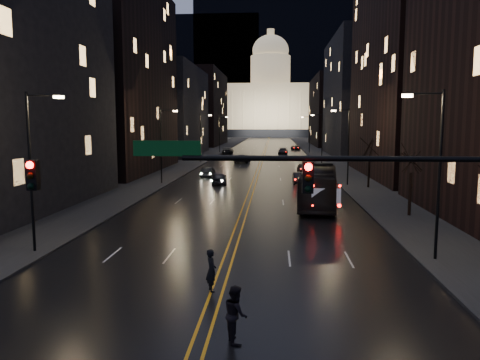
% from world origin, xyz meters
% --- Properties ---
extents(ground, '(900.00, 900.00, 0.00)m').
position_xyz_m(ground, '(0.00, 0.00, 0.00)').
color(ground, black).
rests_on(ground, ground).
extents(road, '(20.00, 320.00, 0.02)m').
position_xyz_m(road, '(0.00, 130.00, 0.01)').
color(road, black).
rests_on(road, ground).
extents(sidewalk_left, '(8.00, 320.00, 0.16)m').
position_xyz_m(sidewalk_left, '(-14.00, 130.00, 0.08)').
color(sidewalk_left, black).
rests_on(sidewalk_left, ground).
extents(sidewalk_right, '(8.00, 320.00, 0.16)m').
position_xyz_m(sidewalk_right, '(14.00, 130.00, 0.08)').
color(sidewalk_right, black).
rests_on(sidewalk_right, ground).
extents(center_line, '(0.62, 320.00, 0.01)m').
position_xyz_m(center_line, '(0.00, 130.00, 0.03)').
color(center_line, orange).
rests_on(center_line, road).
extents(building_left_mid, '(12.00, 30.00, 28.00)m').
position_xyz_m(building_left_mid, '(-21.00, 54.00, 14.00)').
color(building_left_mid, black).
rests_on(building_left_mid, ground).
extents(building_left_far, '(12.00, 34.00, 20.00)m').
position_xyz_m(building_left_far, '(-21.00, 92.00, 10.00)').
color(building_left_far, black).
rests_on(building_left_far, ground).
extents(building_left_dist, '(12.00, 40.00, 24.00)m').
position_xyz_m(building_left_dist, '(-21.00, 140.00, 12.00)').
color(building_left_dist, black).
rests_on(building_left_dist, ground).
extents(building_right_tall, '(12.00, 30.00, 38.00)m').
position_xyz_m(building_right_tall, '(21.00, 50.00, 19.00)').
color(building_right_tall, black).
rests_on(building_right_tall, ground).
extents(building_right_mid, '(12.00, 34.00, 26.00)m').
position_xyz_m(building_right_mid, '(21.00, 92.00, 13.00)').
color(building_right_mid, black).
rests_on(building_right_mid, ground).
extents(building_right_dist, '(12.00, 40.00, 22.00)m').
position_xyz_m(building_right_dist, '(21.00, 140.00, 11.00)').
color(building_right_dist, black).
rests_on(building_right_dist, ground).
extents(mountain_ridge, '(520.00, 60.00, 130.00)m').
position_xyz_m(mountain_ridge, '(40.00, 380.00, 65.00)').
color(mountain_ridge, black).
rests_on(mountain_ridge, ground).
extents(capitol, '(90.00, 50.00, 58.50)m').
position_xyz_m(capitol, '(0.00, 250.00, 17.15)').
color(capitol, black).
rests_on(capitol, ground).
extents(traffic_signal, '(17.29, 0.45, 7.00)m').
position_xyz_m(traffic_signal, '(5.91, -0.00, 5.10)').
color(traffic_signal, black).
rests_on(traffic_signal, ground).
extents(streetlamp_right_near, '(2.13, 0.25, 9.00)m').
position_xyz_m(streetlamp_right_near, '(10.81, 10.00, 5.08)').
color(streetlamp_right_near, black).
rests_on(streetlamp_right_near, ground).
extents(streetlamp_left_near, '(2.13, 0.25, 9.00)m').
position_xyz_m(streetlamp_left_near, '(-10.81, 10.00, 5.08)').
color(streetlamp_left_near, black).
rests_on(streetlamp_left_near, ground).
extents(streetlamp_right_mid, '(2.13, 0.25, 9.00)m').
position_xyz_m(streetlamp_right_mid, '(10.81, 40.00, 5.08)').
color(streetlamp_right_mid, black).
rests_on(streetlamp_right_mid, ground).
extents(streetlamp_left_mid, '(2.13, 0.25, 9.00)m').
position_xyz_m(streetlamp_left_mid, '(-10.81, 40.00, 5.08)').
color(streetlamp_left_mid, black).
rests_on(streetlamp_left_mid, ground).
extents(streetlamp_right_far, '(2.13, 0.25, 9.00)m').
position_xyz_m(streetlamp_right_far, '(10.81, 70.00, 5.08)').
color(streetlamp_right_far, black).
rests_on(streetlamp_right_far, ground).
extents(streetlamp_left_far, '(2.13, 0.25, 9.00)m').
position_xyz_m(streetlamp_left_far, '(-10.81, 70.00, 5.08)').
color(streetlamp_left_far, black).
rests_on(streetlamp_left_far, ground).
extents(streetlamp_right_dist, '(2.13, 0.25, 9.00)m').
position_xyz_m(streetlamp_right_dist, '(10.81, 100.00, 5.08)').
color(streetlamp_right_dist, black).
rests_on(streetlamp_right_dist, ground).
extents(streetlamp_left_dist, '(2.13, 0.25, 9.00)m').
position_xyz_m(streetlamp_left_dist, '(-10.81, 100.00, 5.08)').
color(streetlamp_left_dist, black).
rests_on(streetlamp_left_dist, ground).
extents(tree_right_mid, '(2.40, 2.40, 6.65)m').
position_xyz_m(tree_right_mid, '(13.00, 22.00, 4.53)').
color(tree_right_mid, black).
rests_on(tree_right_mid, ground).
extents(tree_right_far, '(2.40, 2.40, 6.65)m').
position_xyz_m(tree_right_far, '(13.00, 38.00, 4.53)').
color(tree_right_far, black).
rests_on(tree_right_far, ground).
extents(bus, '(4.37, 12.76, 3.48)m').
position_xyz_m(bus, '(6.39, 26.53, 1.74)').
color(bus, black).
rests_on(bus, ground).
extents(oncoming_car_a, '(2.34, 4.60, 1.50)m').
position_xyz_m(oncoming_car_a, '(-4.12, 40.31, 0.75)').
color(oncoming_car_a, black).
rests_on(oncoming_car_a, ground).
extents(oncoming_car_b, '(1.60, 4.22, 1.38)m').
position_xyz_m(oncoming_car_b, '(-6.50, 47.78, 0.69)').
color(oncoming_car_b, black).
rests_on(oncoming_car_b, ground).
extents(oncoming_car_c, '(2.86, 5.68, 1.54)m').
position_xyz_m(oncoming_car_c, '(-3.44, 71.35, 0.77)').
color(oncoming_car_c, black).
rests_on(oncoming_car_c, ground).
extents(oncoming_car_d, '(2.36, 5.60, 1.61)m').
position_xyz_m(oncoming_car_d, '(-8.50, 95.12, 0.81)').
color(oncoming_car_d, black).
rests_on(oncoming_car_d, ground).
extents(receding_car_a, '(1.48, 4.07, 1.33)m').
position_xyz_m(receding_car_a, '(5.47, 41.77, 0.67)').
color(receding_car_a, black).
rests_on(receding_car_a, ground).
extents(receding_car_b, '(1.98, 4.17, 1.38)m').
position_xyz_m(receding_car_b, '(6.83, 54.81, 0.69)').
color(receding_car_b, black).
rests_on(receding_car_b, ground).
extents(receding_car_c, '(2.45, 5.30, 1.50)m').
position_xyz_m(receding_car_c, '(4.50, 94.77, 0.75)').
color(receding_car_c, black).
rests_on(receding_car_c, ground).
extents(receding_car_d, '(2.66, 4.78, 1.27)m').
position_xyz_m(receding_car_d, '(8.31, 113.35, 0.63)').
color(receding_car_d, black).
rests_on(receding_car_d, ground).
extents(pedestrian_a, '(0.69, 0.81, 1.89)m').
position_xyz_m(pedestrian_a, '(-0.25, 4.75, 0.95)').
color(pedestrian_a, black).
rests_on(pedestrian_a, ground).
extents(pedestrian_b, '(0.78, 1.05, 1.94)m').
position_xyz_m(pedestrian_b, '(1.19, 0.15, 0.97)').
color(pedestrian_b, black).
rests_on(pedestrian_b, ground).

